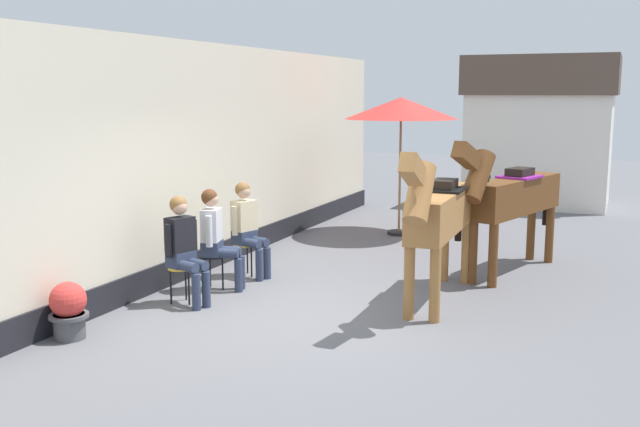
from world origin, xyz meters
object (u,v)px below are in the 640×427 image
Objects in this scene: seated_visitor_middle at (216,234)px; saddled_horse_far at (512,197)px; seated_visitor_near at (184,245)px; saddled_horse_near at (440,213)px; seated_visitor_far at (247,224)px; cafe_parasol at (401,109)px; flower_planter_near at (68,309)px.

saddled_horse_far reaches higher than seated_visitor_middle.
saddled_horse_near is at bearing 24.85° from seated_visitor_near.
saddled_horse_near is at bearing -3.85° from seated_visitor_far.
saddled_horse_near reaches higher than seated_visitor_far.
cafe_parasol is (1.10, 3.93, 1.59)m from seated_visitor_far.
seated_visitor_near is 2.17× the size of flower_planter_near.
seated_visitor_near is 3.26m from saddled_horse_near.
seated_visitor_far is at bearing 87.52° from seated_visitor_middle.
seated_visitor_middle is 0.48× the size of saddled_horse_far.
saddled_horse_near is at bearing -66.68° from cafe_parasol.
cafe_parasol is (1.59, 7.10, 2.03)m from flower_planter_near.
flower_planter_near is (-3.37, -2.98, -0.82)m from saddled_horse_near.
saddled_horse_far reaches higher than seated_visitor_far.
seated_visitor_far is at bearing -154.63° from saddled_horse_far.
saddled_horse_near is (2.94, 1.36, 0.38)m from seated_visitor_near.
saddled_horse_near is at bearing 41.53° from flower_planter_near.
seated_visitor_far is 3.89m from saddled_horse_far.
seated_visitor_middle and seated_visitor_far have the same top height.
saddled_horse_far is 1.13× the size of cafe_parasol.
seated_visitor_middle is 3.00m from saddled_horse_near.
saddled_horse_far is (3.54, 2.46, 0.38)m from seated_visitor_middle.
seated_visitor_far is at bearing 87.92° from seated_visitor_near.
seated_visitor_far is (0.03, 0.80, 0.00)m from seated_visitor_middle.
saddled_horse_far is at bearing 42.10° from seated_visitor_near.
saddled_horse_far reaches higher than flower_planter_near.
flower_planter_near is at bearing -98.67° from seated_visitor_far.
saddled_horse_far is at bearing 25.37° from seated_visitor_far.
cafe_parasol reaches higher than seated_visitor_near.
flower_planter_near is (-3.99, -4.84, -0.82)m from saddled_horse_far.
flower_planter_near is 7.56m from cafe_parasol.
seated_visitor_near is at bearing -92.08° from seated_visitor_far.
seated_visitor_middle is 4.33m from saddled_horse_far.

